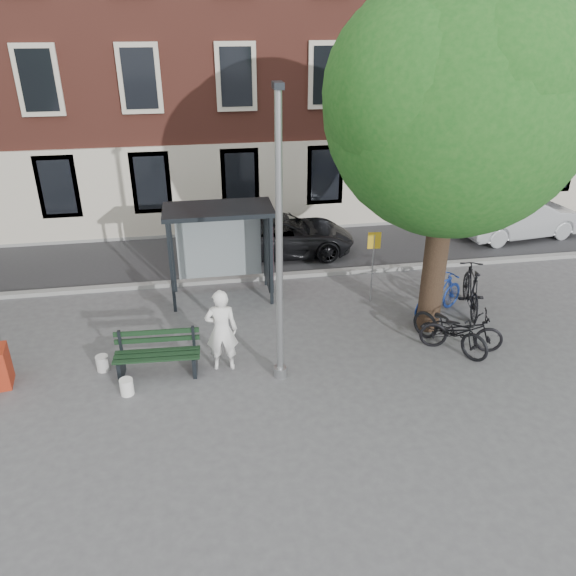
# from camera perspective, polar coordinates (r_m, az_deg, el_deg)

# --- Properties ---
(ground) EXTENTS (90.00, 90.00, 0.00)m
(ground) POSITION_cam_1_polar(r_m,az_deg,el_deg) (12.46, -0.80, -8.95)
(ground) COLOR #4C4C4F
(ground) RESTS_ON ground
(road) EXTENTS (40.00, 4.00, 0.01)m
(road) POSITION_cam_1_polar(r_m,az_deg,el_deg) (18.57, -4.12, 3.50)
(road) COLOR #28282B
(road) RESTS_ON ground
(curb_near) EXTENTS (40.00, 0.25, 0.12)m
(curb_near) POSITION_cam_1_polar(r_m,az_deg,el_deg) (16.73, -3.43, 1.05)
(curb_near) COLOR gray
(curb_near) RESTS_ON ground
(curb_far) EXTENTS (40.00, 0.25, 0.12)m
(curb_far) POSITION_cam_1_polar(r_m,az_deg,el_deg) (20.40, -4.70, 5.79)
(curb_far) COLOR gray
(curb_far) RESTS_ON ground
(building_row) EXTENTS (30.00, 8.00, 14.00)m
(building_row) POSITION_cam_1_polar(r_m,az_deg,el_deg) (23.10, -6.42, 25.73)
(building_row) COLOR brown
(building_row) RESTS_ON ground
(lamppost) EXTENTS (0.28, 0.35, 6.11)m
(lamppost) POSITION_cam_1_polar(r_m,az_deg,el_deg) (11.08, -0.89, 2.87)
(lamppost) COLOR #9EA0A3
(lamppost) RESTS_ON ground
(tree_right) EXTENTS (5.76, 5.60, 8.20)m
(tree_right) POSITION_cam_1_polar(r_m,az_deg,el_deg) (12.80, 17.00, 18.18)
(tree_right) COLOR black
(tree_right) RESTS_ON ground
(bus_shelter) EXTENTS (2.85, 1.45, 2.62)m
(bus_shelter) POSITION_cam_1_polar(r_m,az_deg,el_deg) (15.14, -5.53, 5.82)
(bus_shelter) COLOR #1E2328
(bus_shelter) RESTS_ON ground
(painter) EXTENTS (0.74, 0.51, 1.93)m
(painter) POSITION_cam_1_polar(r_m,az_deg,el_deg) (12.31, -6.77, -4.28)
(painter) COLOR white
(painter) RESTS_ON ground
(bench) EXTENTS (1.87, 0.70, 0.95)m
(bench) POSITION_cam_1_polar(r_m,az_deg,el_deg) (12.66, -13.11, -6.72)
(bench) COLOR #1E2328
(bench) RESTS_ON ground
(bike_a) EXTENTS (2.01, 1.26, 1.00)m
(bike_a) POSITION_cam_1_polar(r_m,az_deg,el_deg) (13.74, 17.21, -4.15)
(bike_a) COLOR black
(bike_a) RESTS_ON ground
(bike_b) EXTENTS (1.91, 1.40, 1.14)m
(bike_b) POSITION_cam_1_polar(r_m,az_deg,el_deg) (15.09, 15.07, -0.69)
(bike_b) COLOR navy
(bike_b) RESTS_ON ground
(bike_c) EXTENTS (1.68, 2.12, 1.08)m
(bike_c) POSITION_cam_1_polar(r_m,az_deg,el_deg) (13.67, 16.16, -3.97)
(bike_c) COLOR black
(bike_c) RESTS_ON ground
(bike_d) EXTENTS (1.17, 2.18, 1.26)m
(bike_d) POSITION_cam_1_polar(r_m,az_deg,el_deg) (15.52, 18.12, -0.09)
(bike_d) COLOR black
(bike_d) RESTS_ON ground
(car_dark) EXTENTS (4.73, 2.31, 1.30)m
(car_dark) POSITION_cam_1_polar(r_m,az_deg,el_deg) (18.33, -0.61, 5.43)
(car_dark) COLOR black
(car_dark) RESTS_ON ground
(car_silver) EXTENTS (4.58, 2.09, 1.46)m
(car_silver) POSITION_cam_1_polar(r_m,az_deg,el_deg) (21.33, 22.56, 6.66)
(car_silver) COLOR #B8BBC0
(car_silver) RESTS_ON ground
(bucket_a) EXTENTS (0.28, 0.28, 0.36)m
(bucket_a) POSITION_cam_1_polar(r_m,az_deg,el_deg) (13.21, -18.32, -7.27)
(bucket_a) COLOR silver
(bucket_a) RESTS_ON ground
(bucket_b) EXTENTS (0.31, 0.31, 0.36)m
(bucket_b) POSITION_cam_1_polar(r_m,az_deg,el_deg) (12.31, -16.07, -9.63)
(bucket_b) COLOR white
(bucket_b) RESTS_ON ground
(notice_sign) EXTENTS (0.35, 0.06, 2.01)m
(notice_sign) POSITION_cam_1_polar(r_m,az_deg,el_deg) (15.06, 8.68, 3.71)
(notice_sign) COLOR #9EA0A3
(notice_sign) RESTS_ON ground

